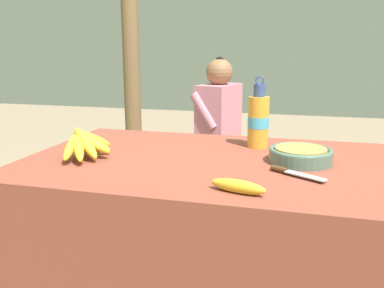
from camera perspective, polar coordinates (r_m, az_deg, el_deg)
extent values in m
cube|color=brown|center=(1.59, 5.57, -15.74)|extent=(1.50, 0.85, 0.77)
sphere|color=#4C381E|center=(1.53, -15.82, 0.41)|extent=(0.05, 0.05, 0.05)
ellipsoid|color=gold|center=(1.49, -16.57, -0.29)|extent=(0.06, 0.15, 0.10)
ellipsoid|color=gold|center=(1.47, -15.67, -0.31)|extent=(0.12, 0.16, 0.10)
ellipsoid|color=gold|center=(1.49, -14.69, 0.10)|extent=(0.15, 0.11, 0.12)
ellipsoid|color=gold|center=(1.51, -13.89, 0.25)|extent=(0.16, 0.04, 0.11)
ellipsoid|color=gold|center=(1.54, -13.74, 0.44)|extent=(0.14, 0.10, 0.11)
ellipsoid|color=gold|center=(1.56, -13.77, 0.65)|extent=(0.12, 0.16, 0.11)
ellipsoid|color=gold|center=(1.58, -14.08, 0.69)|extent=(0.08, 0.17, 0.11)
cylinder|color=#4C6B5B|center=(1.46, 14.97, -1.71)|extent=(0.22, 0.22, 0.04)
torus|color=#4C6B5B|center=(1.46, 15.02, -0.89)|extent=(0.22, 0.22, 0.02)
cylinder|color=#BC8942|center=(1.46, 15.03, -0.74)|extent=(0.18, 0.18, 0.01)
cylinder|color=gold|center=(1.64, 9.28, 3.04)|extent=(0.08, 0.08, 0.20)
cylinder|color=#47A8D1|center=(1.64, 9.28, 3.04)|extent=(0.08, 0.08, 0.04)
cylinder|color=#33477F|center=(1.63, 9.45, 7.43)|extent=(0.05, 0.05, 0.05)
torus|color=#33477F|center=(1.62, 9.50, 8.81)|extent=(0.04, 0.01, 0.04)
ellipsoid|color=gold|center=(1.13, 6.45, -5.92)|extent=(0.17, 0.08, 0.04)
cube|color=#BCBCC1|center=(1.29, 15.61, -4.31)|extent=(0.13, 0.09, 0.00)
cylinder|color=#472D19|center=(1.34, 12.14, -3.49)|extent=(0.06, 0.05, 0.02)
cube|color=brown|center=(2.84, 9.81, -1.66)|extent=(1.37, 0.32, 0.04)
cube|color=brown|center=(2.90, -2.20, -5.79)|extent=(0.06, 0.06, 0.41)
cube|color=brown|center=(2.81, 21.43, -7.40)|extent=(0.06, 0.06, 0.41)
cube|color=brown|center=(3.12, -0.90, -4.40)|extent=(0.06, 0.06, 0.41)
cube|color=brown|center=(3.03, 20.95, -5.84)|extent=(0.06, 0.06, 0.41)
cylinder|color=#473828|center=(2.95, -1.65, -5.11)|extent=(0.09, 0.09, 0.45)
cylinder|color=#473828|center=(2.83, 0.41, -1.00)|extent=(0.31, 0.16, 0.09)
cylinder|color=#473828|center=(3.10, 0.14, -4.16)|extent=(0.09, 0.09, 0.45)
cylinder|color=#473828|center=(2.99, 2.15, -0.23)|extent=(0.31, 0.16, 0.09)
cube|color=#C67589|center=(2.80, 3.77, 3.56)|extent=(0.28, 0.38, 0.47)
cylinder|color=#C67589|center=(2.66, 1.68, 4.67)|extent=(0.21, 0.11, 0.25)
cylinder|color=#C67589|center=(2.95, 4.64, 5.47)|extent=(0.21, 0.11, 0.25)
sphere|color=brown|center=(2.77, 3.87, 10.02)|extent=(0.18, 0.18, 0.18)
sphere|color=black|center=(2.76, 3.89, 11.42)|extent=(0.07, 0.07, 0.07)
sphere|color=#4C381E|center=(2.82, 17.50, -0.62)|extent=(0.05, 0.05, 0.05)
ellipsoid|color=#8EA842|center=(2.77, 17.89, -0.95)|extent=(0.08, 0.16, 0.10)
ellipsoid|color=#8EA842|center=(2.80, 18.52, -0.74)|extent=(0.14, 0.10, 0.12)
ellipsoid|color=#8EA842|center=(2.84, 18.42, -0.63)|extent=(0.14, 0.09, 0.08)
ellipsoid|color=#8EA842|center=(2.87, 17.96, -0.46)|extent=(0.10, 0.15, 0.10)
cylinder|color=brown|center=(3.30, -8.65, 15.17)|extent=(0.13, 0.13, 2.54)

